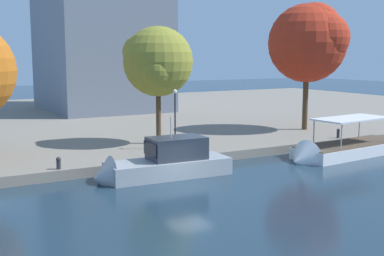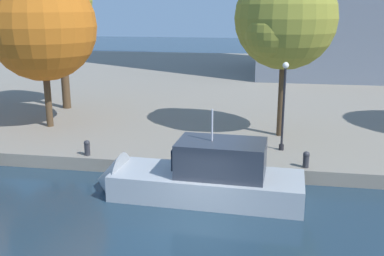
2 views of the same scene
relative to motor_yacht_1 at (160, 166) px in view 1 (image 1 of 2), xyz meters
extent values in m
plane|color=#1E3342|center=(0.57, -2.93, -0.78)|extent=(220.00, 220.00, 0.00)
cube|color=gray|center=(0.57, 29.72, -0.43)|extent=(120.00, 55.00, 0.70)
cube|color=#9EA3A8|center=(0.58, -0.03, -0.37)|extent=(8.42, 3.24, 1.46)
cone|color=#9EA3A8|center=(-3.96, 0.19, -0.37)|extent=(1.33, 2.76, 2.70)
cube|color=#2D333D|center=(1.20, -0.06, 1.10)|extent=(3.84, 2.45, 1.49)
cube|color=black|center=(-0.25, 0.01, 1.17)|extent=(1.10, 2.18, 0.89)
cylinder|color=silver|center=(0.79, -0.04, 2.53)|extent=(0.08, 0.08, 1.38)
cube|color=white|center=(16.73, -0.76, -0.59)|extent=(10.72, 4.39, 1.46)
cone|color=white|center=(11.04, -1.31, -0.59)|extent=(1.69, 3.18, 3.06)
cube|color=brown|center=(16.73, -0.76, 0.18)|extent=(10.49, 4.20, 0.08)
cylinder|color=#B2B2B7|center=(14.01, -2.39, 1.19)|extent=(0.10, 0.10, 1.93)
cylinder|color=#B2B2B7|center=(13.75, 0.31, 1.19)|extent=(0.10, 0.10, 1.93)
cylinder|color=#B2B2B7|center=(19.46, 0.87, 1.19)|extent=(0.10, 0.10, 1.93)
cube|color=silver|center=(16.73, -0.76, 2.21)|extent=(6.74, 3.74, 0.12)
cylinder|color=#2D2D33|center=(4.98, 2.70, 0.20)|extent=(0.29, 0.29, 0.57)
sphere|color=#2D2D33|center=(4.98, 2.70, 0.57)|extent=(0.32, 0.32, 0.32)
cylinder|color=#2D2D33|center=(-6.04, 2.68, 0.21)|extent=(0.29, 0.29, 0.58)
sphere|color=#2D2D33|center=(-6.04, 2.68, 0.57)|extent=(0.32, 0.32, 0.32)
cylinder|color=#2D2D33|center=(19.00, 2.83, 0.23)|extent=(0.26, 0.26, 0.63)
sphere|color=#2D2D33|center=(19.00, 2.83, 0.62)|extent=(0.29, 0.29, 0.29)
cylinder|color=black|center=(3.88, 5.31, 2.12)|extent=(0.12, 0.12, 4.40)
sphere|color=white|center=(3.88, 5.31, 4.46)|extent=(0.33, 0.33, 0.33)
cylinder|color=black|center=(3.88, 5.31, 0.07)|extent=(0.26, 0.26, 0.30)
cylinder|color=#4C3823|center=(19.97, 8.33, 2.73)|extent=(0.53, 0.53, 5.62)
sphere|color=#B22D19|center=(19.97, 8.33, 8.40)|extent=(7.64, 7.64, 7.64)
sphere|color=#B22D19|center=(20.58, 6.79, 8.88)|extent=(4.98, 4.98, 4.98)
sphere|color=#B22D19|center=(20.43, 7.93, 9.65)|extent=(5.28, 5.28, 5.28)
cylinder|color=#4C3823|center=(3.85, 8.23, 2.25)|extent=(0.42, 0.42, 4.67)
sphere|color=olive|center=(3.85, 8.23, 6.75)|extent=(5.77, 5.77, 5.77)
sphere|color=olive|center=(2.82, 9.42, 7.46)|extent=(3.02, 3.02, 3.02)
sphere|color=olive|center=(3.08, 6.98, 6.07)|extent=(2.97, 2.97, 2.97)
camera|label=1|loc=(-14.36, -29.78, 7.34)|focal=47.58mm
camera|label=2|loc=(3.06, -18.36, 7.35)|focal=42.32mm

